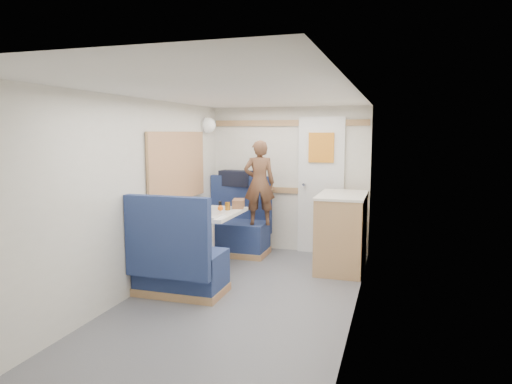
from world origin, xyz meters
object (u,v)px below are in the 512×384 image
(bench_near, at_px, (178,266))
(orange_fruit, at_px, (220,208))
(bench_far, at_px, (236,231))
(galley_counter, at_px, (341,231))
(duffel_bag, at_px, (236,178))
(cheese_block, at_px, (205,214))
(tumbler_mid, at_px, (203,205))
(wine_glass, at_px, (196,203))
(tumbler_left, at_px, (187,209))
(beer_glass, at_px, (228,206))
(person, at_px, (259,183))
(dome_light, at_px, (208,125))
(pepper_grinder, at_px, (220,205))
(bread_loaf, at_px, (239,204))
(dinette_table, at_px, (211,224))
(tray, at_px, (210,216))

(bench_near, xyz_separation_m, orange_fruit, (0.12, 0.85, 0.47))
(bench_far, bearing_deg, galley_counter, -12.10)
(duffel_bag, relative_size, cheese_block, 4.85)
(orange_fruit, relative_size, tumbler_mid, 0.61)
(galley_counter, bearing_deg, tumbler_mid, -165.49)
(galley_counter, height_order, wine_glass, galley_counter)
(orange_fruit, height_order, tumbler_left, tumbler_left)
(galley_counter, height_order, beer_glass, galley_counter)
(bench_near, height_order, beer_glass, bench_near)
(galley_counter, distance_m, person, 1.22)
(bench_far, xyz_separation_m, galley_counter, (1.47, -0.31, 0.17))
(dome_light, bearing_deg, beer_glass, -52.13)
(bench_far, bearing_deg, cheese_block, -86.42)
(tumbler_left, relative_size, beer_glass, 1.12)
(pepper_grinder, height_order, bread_loaf, same)
(bench_near, distance_m, wine_glass, 0.92)
(person, height_order, bread_loaf, person)
(tumbler_left, bearing_deg, bench_near, -71.47)
(bench_far, distance_m, bread_loaf, 0.71)
(person, height_order, tumbler_mid, person)
(dome_light, xyz_separation_m, orange_fruit, (0.51, -0.86, -0.98))
(person, bearing_deg, wine_glass, 39.48)
(dinette_table, height_order, beer_glass, beer_glass)
(tumbler_left, bearing_deg, cheese_block, -27.23)
(bench_near, relative_size, orange_fruit, 16.00)
(beer_glass, bearing_deg, dinette_table, -131.83)
(tray, xyz_separation_m, wine_glass, (-0.25, 0.15, 0.11))
(duffel_bag, bearing_deg, tumbler_left, -89.91)
(dome_light, bearing_deg, tumbler_left, -81.01)
(bread_loaf, bearing_deg, person, 63.00)
(bench_near, relative_size, tray, 3.25)
(dinette_table, distance_m, cheese_block, 0.40)
(tray, height_order, tumbler_left, tumbler_left)
(duffel_bag, height_order, orange_fruit, duffel_bag)
(orange_fruit, bearing_deg, pepper_grinder, 112.55)
(duffel_bag, bearing_deg, pepper_grinder, -75.89)
(bench_far, xyz_separation_m, duffel_bag, (-0.09, 0.26, 0.71))
(tray, relative_size, wine_glass, 1.93)
(person, xyz_separation_m, orange_fruit, (-0.26, -0.72, -0.23))
(bench_far, height_order, orange_fruit, bench_far)
(person, distance_m, pepper_grinder, 0.67)
(beer_glass, bearing_deg, tray, -94.98)
(bench_near, bearing_deg, beer_glass, 81.96)
(tray, distance_m, beer_glass, 0.45)
(duffel_bag, height_order, cheese_block, duffel_bag)
(cheese_block, relative_size, pepper_grinder, 0.91)
(person, distance_m, beer_glass, 0.64)
(cheese_block, bearing_deg, bread_loaf, 79.45)
(bread_loaf, bearing_deg, dinette_table, -119.32)
(dinette_table, height_order, tumbler_left, tumbler_left)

